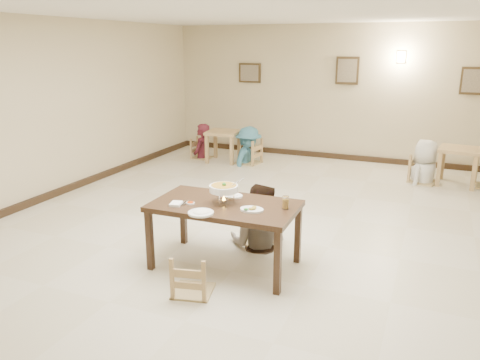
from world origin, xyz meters
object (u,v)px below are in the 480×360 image
at_px(main_diner, 259,184).
at_px(bg_chair_ll, 202,139).
at_px(bg_chair_rl, 426,156).
at_px(curry_warmer, 224,189).
at_px(chair_near, 192,255).
at_px(bg_table_right, 459,155).
at_px(chair_far, 258,212).
at_px(bg_diner_c, 428,140).
at_px(bg_table_left, 223,137).
at_px(bg_chair_lr, 249,140).
at_px(main_table, 225,210).
at_px(bg_diner_a, 201,124).
at_px(bg_diner_b, 249,127).
at_px(drink_glass, 286,203).

distance_m(main_diner, bg_chair_ll, 5.06).
height_order(main_diner, bg_chair_rl, main_diner).
relative_size(main_diner, curry_warmer, 4.51).
relative_size(chair_near, bg_table_right, 1.11).
height_order(chair_far, bg_diner_c, bg_diner_c).
distance_m(bg_table_left, bg_chair_lr, 0.59).
height_order(main_diner, bg_table_right, main_diner).
relative_size(main_table, curry_warmer, 4.55).
relative_size(curry_warmer, bg_chair_lr, 0.36).
bearing_deg(chair_near, bg_diner_a, -76.87).
relative_size(bg_table_right, bg_chair_rl, 0.76).
bearing_deg(bg_chair_lr, chair_far, 32.02).
relative_size(curry_warmer, bg_diner_b, 0.23).
bearing_deg(bg_table_right, bg_diner_a, 179.47).
bearing_deg(main_table, bg_diner_b, 107.52).
height_order(bg_table_left, bg_chair_rl, bg_chair_rl).
height_order(main_diner, bg_chair_lr, main_diner).
height_order(chair_near, bg_table_left, chair_near).
height_order(chair_far, bg_chair_lr, bg_chair_lr).
xyz_separation_m(chair_far, chair_near, (-0.17, -1.50, 0.00)).
xyz_separation_m(chair_far, bg_chair_ll, (-2.91, 4.02, 0.01)).
relative_size(main_diner, bg_diner_a, 1.03).
height_order(chair_near, bg_diner_a, bg_diner_a).
height_order(chair_far, bg_chair_rl, bg_chair_rl).
bearing_deg(drink_glass, bg_table_right, 67.58).
bearing_deg(chair_near, main_diner, -111.59).
xyz_separation_m(bg_diner_a, bg_diner_c, (4.84, -0.11, 0.02)).
height_order(bg_chair_rl, bg_diner_a, bg_diner_a).
height_order(chair_far, curry_warmer, curry_warmer).
bearing_deg(bg_table_left, bg_diner_a, 172.49).
height_order(main_table, drink_glass, drink_glass).
xyz_separation_m(main_diner, bg_table_right, (2.46, 4.04, -0.27)).
relative_size(drink_glass, bg_chair_ll, 0.16).
xyz_separation_m(bg_chair_rl, bg_diner_a, (-4.84, 0.11, 0.30)).
bearing_deg(main_table, bg_diner_c, 65.29).
height_order(main_table, bg_diner_a, bg_diner_a).
bearing_deg(curry_warmer, bg_table_right, 60.96).
relative_size(bg_chair_ll, bg_diner_b, 0.54).
bearing_deg(bg_diner_a, bg_chair_lr, 83.77).
bearing_deg(drink_glass, bg_table_left, 122.12).
xyz_separation_m(bg_table_right, bg_diner_b, (-4.23, 0.02, 0.25)).
xyz_separation_m(chair_far, bg_diner_b, (-1.73, 3.99, 0.39)).
relative_size(bg_chair_lr, bg_diner_c, 0.62).
bearing_deg(bg_diner_b, bg_diner_a, 89.73).
height_order(drink_glass, bg_diner_b, bg_diner_b).
relative_size(bg_table_right, bg_diner_c, 0.47).
height_order(main_table, chair_near, chair_near).
distance_m(chair_near, bg_diner_a, 6.17).
relative_size(chair_far, bg_table_right, 1.10).
bearing_deg(bg_table_right, bg_diner_c, -173.74).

